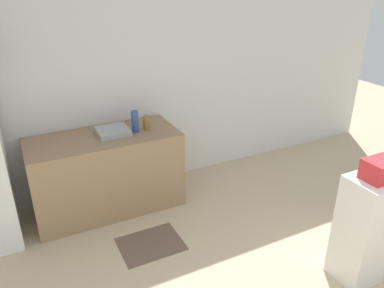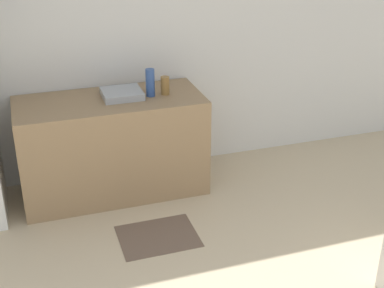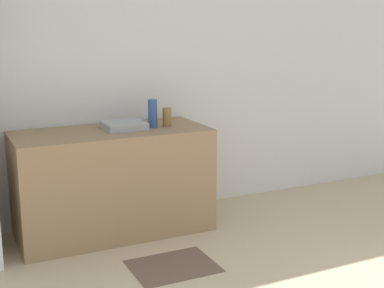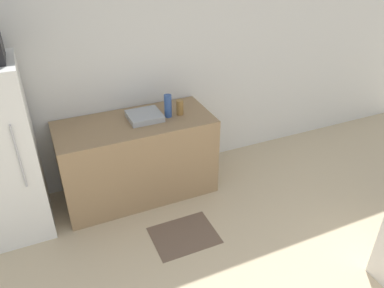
% 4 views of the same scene
% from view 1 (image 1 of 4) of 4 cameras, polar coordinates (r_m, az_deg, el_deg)
% --- Properties ---
extents(wall_back, '(8.00, 0.06, 2.60)m').
position_cam_1_polar(wall_back, '(4.38, -12.08, 8.56)').
color(wall_back, silver).
rests_on(wall_back, ground_plane).
extents(counter, '(1.60, 0.71, 0.88)m').
position_cam_1_polar(counter, '(4.29, -12.87, -4.29)').
color(counter, '#937551').
rests_on(counter, ground_plane).
extents(sink_basin, '(0.34, 0.32, 0.06)m').
position_cam_1_polar(sink_basin, '(4.13, -11.99, 1.91)').
color(sink_basin, '#9EA3A8').
rests_on(sink_basin, counter).
extents(bottle_tall, '(0.08, 0.08, 0.24)m').
position_cam_1_polar(bottle_tall, '(4.12, -8.69, 3.43)').
color(bottle_tall, '#2D4C8C').
rests_on(bottle_tall, counter).
extents(bottle_short, '(0.08, 0.08, 0.16)m').
position_cam_1_polar(bottle_short, '(4.17, -6.95, 3.21)').
color(bottle_short, olive).
rests_on(bottle_short, counter).
extents(shelf_cabinet, '(0.72, 0.35, 0.99)m').
position_cam_1_polar(shelf_cabinet, '(3.66, 26.39, -10.95)').
color(shelf_cabinet, white).
rests_on(shelf_cabinet, ground_plane).
extents(basket, '(0.26, 0.20, 0.17)m').
position_cam_1_polar(basket, '(3.27, 26.77, -3.51)').
color(basket, red).
rests_on(basket, shelf_cabinet).
extents(kitchen_rug, '(0.62, 0.49, 0.01)m').
position_cam_1_polar(kitchen_rug, '(3.89, -6.31, -14.88)').
color(kitchen_rug, brown).
rests_on(kitchen_rug, ground_plane).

